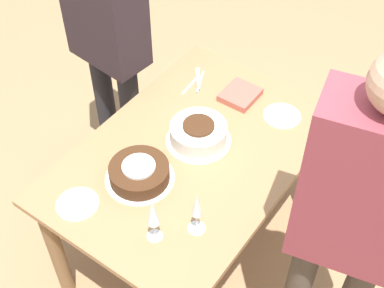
# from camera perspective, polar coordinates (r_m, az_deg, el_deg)

# --- Properties ---
(ground_plane) EXTENTS (12.00, 12.00, 0.00)m
(ground_plane) POSITION_cam_1_polar(r_m,az_deg,el_deg) (3.00, 0.00, -10.79)
(ground_plane) COLOR #A87F56
(dining_table) EXTENTS (1.31, 0.89, 0.77)m
(dining_table) POSITION_cam_1_polar(r_m,az_deg,el_deg) (2.48, 0.00, -2.81)
(dining_table) COLOR #9E754C
(dining_table) RESTS_ON ground_plane
(cake_center_white) EXTENTS (0.30, 0.30, 0.10)m
(cake_center_white) POSITION_cam_1_polar(r_m,az_deg,el_deg) (2.40, 0.70, 1.13)
(cake_center_white) COLOR white
(cake_center_white) RESTS_ON dining_table
(cake_front_chocolate) EXTENTS (0.30, 0.30, 0.09)m
(cake_front_chocolate) POSITION_cam_1_polar(r_m,az_deg,el_deg) (2.27, -5.64, -3.08)
(cake_front_chocolate) COLOR white
(cake_front_chocolate) RESTS_ON dining_table
(wine_glass_near) EXTENTS (0.07, 0.07, 0.22)m
(wine_glass_near) POSITION_cam_1_polar(r_m,az_deg,el_deg) (2.02, 0.53, -6.80)
(wine_glass_near) COLOR silver
(wine_glass_near) RESTS_ON dining_table
(wine_glass_far) EXTENTS (0.06, 0.06, 0.22)m
(wine_glass_far) POSITION_cam_1_polar(r_m,az_deg,el_deg) (2.00, -4.19, -7.50)
(wine_glass_far) COLOR silver
(wine_glass_far) RESTS_ON dining_table
(dessert_plate_left) EXTENTS (0.18, 0.18, 0.01)m
(dessert_plate_left) POSITION_cam_1_polar(r_m,az_deg,el_deg) (2.58, 9.57, 2.96)
(dessert_plate_left) COLOR beige
(dessert_plate_left) RESTS_ON dining_table
(dessert_plate_right) EXTENTS (0.18, 0.18, 0.01)m
(dessert_plate_right) POSITION_cam_1_polar(r_m,az_deg,el_deg) (2.25, -12.11, -6.29)
(dessert_plate_right) COLOR beige
(dessert_plate_right) RESTS_ON dining_table
(fork_pile) EXTENTS (0.21, 0.12, 0.01)m
(fork_pile) POSITION_cam_1_polar(r_m,az_deg,el_deg) (2.73, 0.52, 6.76)
(fork_pile) COLOR silver
(fork_pile) RESTS_ON dining_table
(napkin_stack) EXTENTS (0.18, 0.16, 0.03)m
(napkin_stack) POSITION_cam_1_polar(r_m,az_deg,el_deg) (2.65, 5.15, 5.25)
(napkin_stack) COLOR #B75B4C
(napkin_stack) RESTS_ON dining_table
(person_cutting) EXTENTS (0.26, 0.42, 1.70)m
(person_cutting) POSITION_cam_1_polar(r_m,az_deg,el_deg) (2.72, -9.14, 12.57)
(person_cutting) COLOR #232328
(person_cutting) RESTS_ON ground_plane
(person_watching) EXTENTS (0.30, 0.44, 1.72)m
(person_watching) POSITION_cam_1_polar(r_m,az_deg,el_deg) (1.92, 16.92, -7.11)
(person_watching) COLOR #4C4238
(person_watching) RESTS_ON ground_plane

